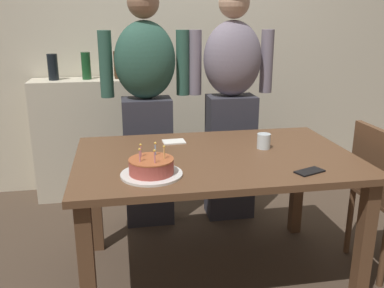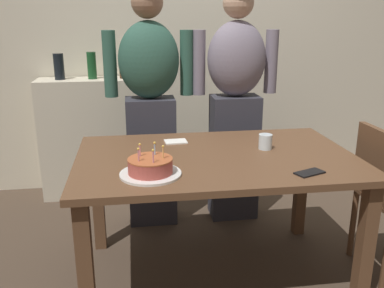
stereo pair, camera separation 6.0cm
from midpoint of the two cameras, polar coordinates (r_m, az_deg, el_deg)
name	(u,v)px [view 1 (the left image)]	position (r m, az deg, el deg)	size (l,w,h in m)	color
ground_plane	(213,273)	(2.60, 2.24, -17.16)	(10.00, 10.00, 0.00)	#47382B
back_wall	(175,36)	(3.69, -2.77, 14.42)	(5.20, 0.10, 2.60)	beige
dining_table	(215,172)	(2.31, 2.42, -3.81)	(1.50, 0.96, 0.74)	brown
birthday_cake	(151,168)	(1.98, -6.41, -3.27)	(0.29, 0.29, 0.15)	white
water_glass_near	(264,141)	(2.41, 9.03, 0.39)	(0.08, 0.08, 0.09)	silver
cell_phone	(310,171)	(2.09, 14.92, -3.64)	(0.14, 0.07, 0.01)	black
napkin_stack	(174,142)	(2.50, -3.17, 0.31)	(0.13, 0.10, 0.01)	white
person_man_bearded	(146,105)	(2.93, -6.80, 5.27)	(0.61, 0.27, 1.66)	#33333D
person_woman_cardigan	(231,102)	(3.02, 4.81, 5.69)	(0.61, 0.27, 1.66)	#33333D
shelf_cabinet	(91,138)	(3.58, -14.00, 0.85)	(0.89, 0.30, 1.20)	beige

